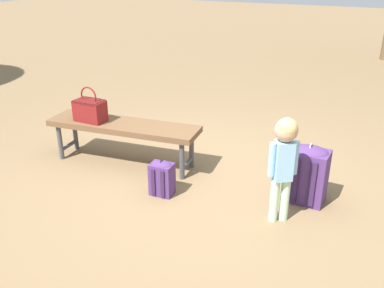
# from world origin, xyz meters

# --- Properties ---
(ground_plane) EXTENTS (40.00, 40.00, 0.00)m
(ground_plane) POSITION_xyz_m (0.00, 0.00, 0.00)
(ground_plane) COLOR brown
(ground_plane) RESTS_ON ground
(park_bench) EXTENTS (1.64, 0.64, 0.45)m
(park_bench) POSITION_xyz_m (-0.86, 0.01, 0.39)
(park_bench) COLOR brown
(park_bench) RESTS_ON ground
(handbag) EXTENTS (0.32, 0.19, 0.37)m
(handbag) POSITION_xyz_m (-1.19, -0.10, 0.58)
(handbag) COLOR maroon
(handbag) RESTS_ON park_bench
(child_standing) EXTENTS (0.20, 0.18, 0.90)m
(child_standing) POSITION_xyz_m (0.91, -0.28, 0.60)
(child_standing) COLOR #B2D8B2
(child_standing) RESTS_ON ground
(backpack_large) EXTENTS (0.33, 0.30, 0.56)m
(backpack_large) POSITION_xyz_m (1.02, 0.14, 0.28)
(backpack_large) COLOR #4C2D66
(backpack_large) RESTS_ON ground
(backpack_small) EXTENTS (0.22, 0.20, 0.35)m
(backpack_small) POSITION_xyz_m (-0.16, -0.37, 0.17)
(backpack_small) COLOR #4C2D66
(backpack_small) RESTS_ON ground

